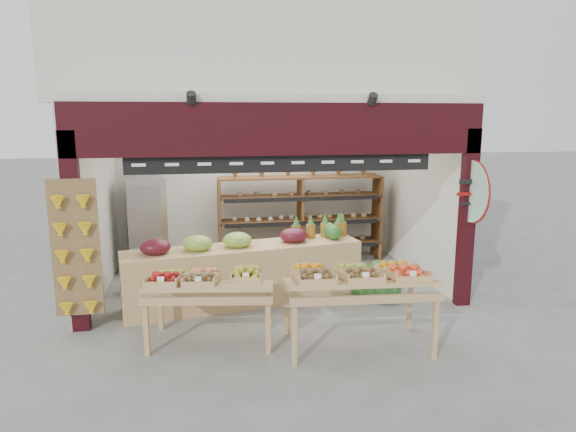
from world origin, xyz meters
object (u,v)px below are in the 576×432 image
(back_shelving, at_px, (300,200))
(cardboard_stack, at_px, (157,275))
(mid_counter, at_px, (244,272))
(display_table_right, at_px, (358,278))
(watermelon_pile, at_px, (376,285))
(refrigerator, at_px, (147,224))
(display_table_left, at_px, (202,282))

(back_shelving, relative_size, cardboard_stack, 3.11)
(back_shelving, bearing_deg, mid_counter, -121.38)
(display_table_right, bearing_deg, watermelon_pile, 63.07)
(back_shelving, xyz_separation_m, refrigerator, (-2.91, -0.06, -0.36))
(watermelon_pile, bearing_deg, mid_counter, 176.98)
(refrigerator, xyz_separation_m, mid_counter, (1.60, -2.08, -0.37))
(display_table_left, relative_size, display_table_right, 0.91)
(mid_counter, xyz_separation_m, watermelon_pile, (2.07, -0.11, -0.30))
(refrigerator, xyz_separation_m, cardboard_stack, (0.25, -1.23, -0.61))
(mid_counter, xyz_separation_m, display_table_right, (1.24, -1.74, 0.39))
(cardboard_stack, bearing_deg, mid_counter, -32.15)
(back_shelving, height_order, refrigerator, back_shelving)
(display_table_left, xyz_separation_m, display_table_right, (1.87, -0.49, 0.11))
(back_shelving, distance_m, display_table_left, 3.93)
(back_shelving, xyz_separation_m, watermelon_pile, (0.77, -2.25, -1.03))
(display_table_right, xyz_separation_m, watermelon_pile, (0.83, 1.63, -0.69))
(back_shelving, relative_size, watermelon_pile, 4.18)
(back_shelving, distance_m, display_table_right, 3.90)
(back_shelving, relative_size, refrigerator, 1.84)
(display_table_right, bearing_deg, refrigerator, 126.64)
(cardboard_stack, xyz_separation_m, display_table_left, (0.72, -2.10, 0.52))
(display_table_left, distance_m, watermelon_pile, 2.99)
(back_shelving, bearing_deg, refrigerator, -178.85)
(cardboard_stack, xyz_separation_m, watermelon_pile, (3.42, -0.96, -0.06))
(mid_counter, height_order, display_table_right, mid_counter)
(watermelon_pile, bearing_deg, cardboard_stack, 164.35)
(back_shelving, bearing_deg, watermelon_pile, -71.18)
(back_shelving, xyz_separation_m, cardboard_stack, (-2.65, -1.29, -0.98))
(mid_counter, bearing_deg, display_table_left, -116.83)
(mid_counter, distance_m, display_table_left, 1.43)
(watermelon_pile, bearing_deg, back_shelving, 108.82)
(display_table_left, bearing_deg, mid_counter, 63.17)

